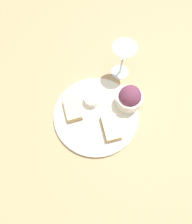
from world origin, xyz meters
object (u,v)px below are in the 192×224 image
at_px(cheese_toast_near, 111,128).
at_px(cheese_toast_far, 72,109).
at_px(salad_bowl, 129,98).
at_px(sauce_ramekin, 92,99).
at_px(wine_glass, 123,55).

relative_size(cheese_toast_near, cheese_toast_far, 1.07).
relative_size(salad_bowl, cheese_toast_far, 1.00).
xyz_separation_m(salad_bowl, sauce_ramekin, (0.06, 0.13, -0.02)).
height_order(salad_bowl, wine_glass, wine_glass).
bearing_deg(sauce_ramekin, salad_bowl, -114.12).
bearing_deg(sauce_ramekin, wine_glass, -60.71).
relative_size(sauce_ramekin, cheese_toast_far, 0.62).
bearing_deg(cheese_toast_far, cheese_toast_near, -137.78).
height_order(sauce_ramekin, wine_glass, wine_glass).
distance_m(salad_bowl, wine_glass, 0.16).
bearing_deg(cheese_toast_far, sauce_ramekin, -81.86).
bearing_deg(wine_glass, salad_bowl, 166.42).
relative_size(salad_bowl, cheese_toast_near, 0.93).
xyz_separation_m(salad_bowl, cheese_toast_near, (-0.07, 0.10, -0.03)).
distance_m(salad_bowl, cheese_toast_near, 0.13).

